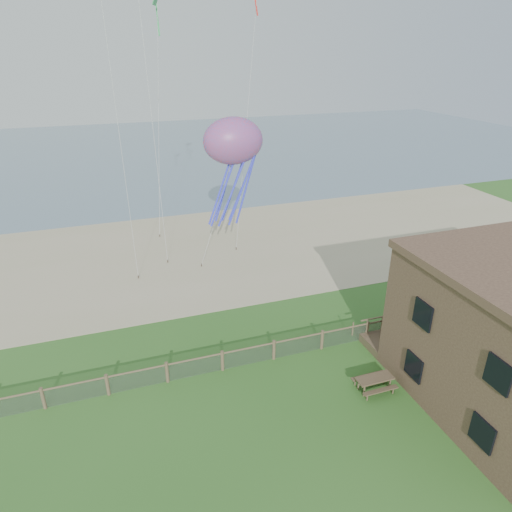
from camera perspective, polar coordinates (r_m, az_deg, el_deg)
name	(u,v)px	position (r m, az deg, el deg)	size (l,w,h in m)	color
ground	(321,436)	(22.52, 8.09, -21.43)	(160.00, 160.00, 0.00)	#2D5D20
sand_beach	(208,251)	(39.89, -6.01, 0.66)	(72.00, 20.00, 0.02)	tan
ocean	(148,151)	(81.63, -13.38, 12.62)	(160.00, 68.00, 0.02)	slate
chainlink_fence	(274,351)	(26.26, 2.25, -11.78)	(36.20, 0.20, 1.25)	brown
motel_deck	(472,324)	(32.13, 25.35, -7.64)	(15.00, 2.00, 0.50)	brown
picnic_table	(374,383)	(25.09, 14.56, -15.12)	(1.94, 1.47, 0.82)	brown
octopus_kite	(234,171)	(31.91, -2.80, 10.61)	(3.82, 2.70, 7.86)	#FF2830
kite_green	(158,7)	(36.70, -12.17, 28.14)	(1.26, 0.70, 2.63)	green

